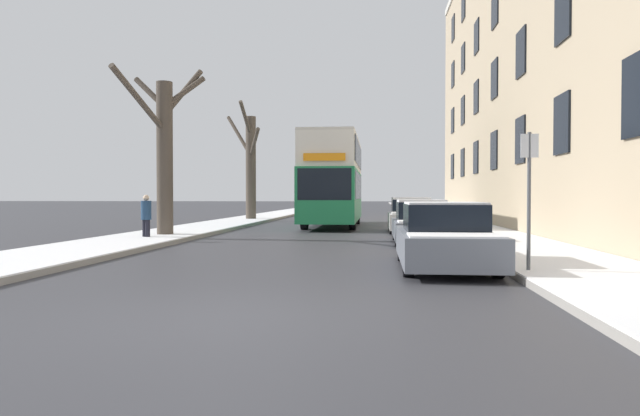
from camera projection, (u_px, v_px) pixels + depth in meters
name	position (u px, v px, depth m)	size (l,w,h in m)	color
ground_plane	(221.00, 319.00, 7.12)	(320.00, 320.00, 0.00)	#38383D
sidewalk_left	(302.00, 210.00, 60.43)	(3.04, 130.00, 0.16)	gray
sidewalk_right	(416.00, 210.00, 59.25)	(3.04, 130.00, 0.16)	gray
terrace_facade_right	(595.00, 48.00, 26.44)	(9.10, 39.56, 16.81)	tan
bare_tree_left_0	(164.00, 150.00, 20.55)	(2.63, 3.98, 6.30)	#4C4238
bare_tree_left_1	(250.00, 164.00, 34.74)	(2.89, 3.59, 7.11)	#4C4238
double_decker_bus	(334.00, 177.00, 28.89)	(2.56, 10.27, 4.44)	#1E7A47
parked_car_0	(444.00, 238.00, 12.10)	(1.88, 4.48, 1.41)	slate
parked_car_1	(421.00, 223.00, 18.51)	(1.76, 4.46, 1.42)	slate
parked_car_2	(411.00, 216.00, 24.00)	(1.84, 3.97, 1.49)	silver
pedestrian_left_sidewalk	(146.00, 216.00, 19.27)	(0.34, 0.34, 1.58)	black
street_sign_post	(529.00, 195.00, 10.57)	(0.32, 0.07, 2.72)	#4C4F54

